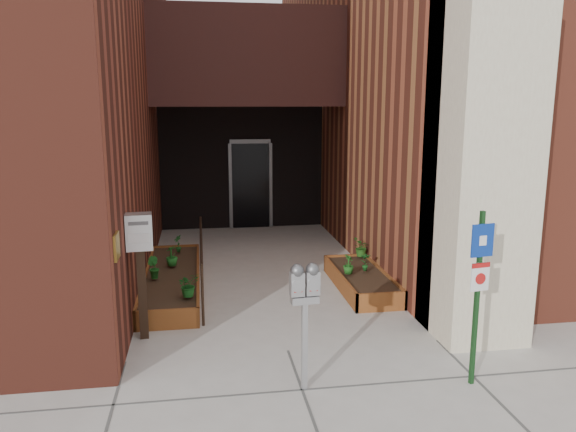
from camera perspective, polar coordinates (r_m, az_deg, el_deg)
name	(u,v)px	position (r m, az deg, el deg)	size (l,w,h in m)	color
ground	(288,351)	(7.31, -0.01, -13.54)	(80.00, 80.00, 0.00)	#9E9991
architecture	(233,17)	(13.59, -5.62, 19.44)	(20.00, 14.60, 10.00)	maroon
planter_left	(172,281)	(9.72, -11.67, -6.48)	(0.90, 3.60, 0.30)	brown
planter_right	(361,281)	(9.60, 7.46, -6.56)	(0.80, 2.20, 0.30)	brown
handrail	(201,245)	(9.49, -8.81, -2.96)	(0.04, 3.34, 0.90)	black
parking_meter	(305,293)	(6.01, 1.71, -7.79)	(0.32, 0.16, 1.43)	#979799
sign_post	(479,280)	(6.42, 18.82, -6.20)	(0.27, 0.08, 1.97)	#153A17
payment_dropbox	(140,249)	(7.53, -14.81, -3.30)	(0.36, 0.28, 1.69)	black
shrub_left_a	(188,285)	(8.38, -10.08, -6.89)	(0.32, 0.32, 0.35)	#18551B
shrub_left_b	(153,268)	(9.32, -13.53, -5.12)	(0.20, 0.20, 0.36)	#185419
shrub_left_c	(172,256)	(9.96, -11.73, -3.96)	(0.20, 0.20, 0.36)	#1C621E
shrub_left_d	(178,244)	(10.83, -11.11, -2.76)	(0.17, 0.17, 0.33)	#17521B
shrub_right_a	(348,264)	(9.37, 6.16, -4.89)	(0.18, 0.18, 0.32)	#1C5418
shrub_right_b	(366,262)	(9.55, 7.88, -4.62)	(0.17, 0.17, 0.31)	#17501A
shrub_right_c	(361,247)	(10.40, 7.44, -3.19)	(0.31, 0.31, 0.35)	#245819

